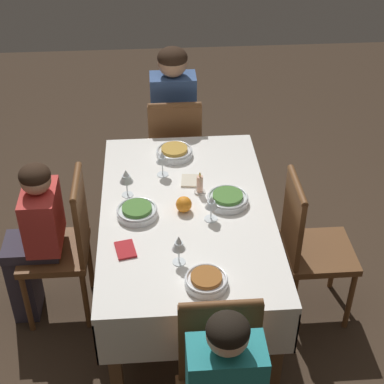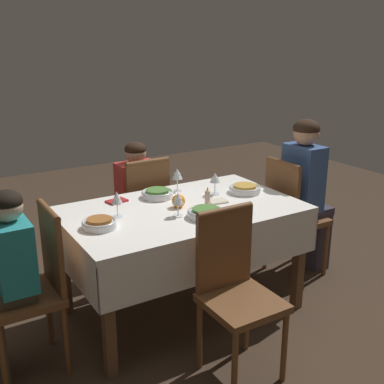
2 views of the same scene
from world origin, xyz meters
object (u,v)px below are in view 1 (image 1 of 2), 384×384
Objects in this scene: chair_north at (309,243)px; wine_glass_west at (162,158)px; bowl_west at (174,152)px; dining_table at (186,223)px; bowl_east at (206,281)px; wine_glass_north at (211,203)px; candle_centerpiece at (200,186)px; person_child_red at (34,236)px; chair_south at (65,242)px; napkin_red_folded at (190,181)px; bowl_north at (228,199)px; orange_fruit at (184,204)px; bowl_south at (137,211)px; person_adult_denim at (173,117)px; chair_west at (175,150)px; napkin_spare_side at (125,250)px; wine_glass_south at (126,177)px; wine_glass_east at (179,244)px.

chair_north reaches higher than wine_glass_west.
bowl_west is 1.42× the size of wine_glass_west.
bowl_east is (0.57, 0.05, 0.12)m from dining_table.
wine_glass_north is at bearing 14.15° from bowl_west.
person_child_red is at bearing -84.00° from candle_centerpiece.
chair_south is 0.91× the size of person_child_red.
napkin_red_folded is (-0.32, -0.63, 0.23)m from chair_north.
chair_north is 0.91× the size of person_child_red.
orange_fruit reaches higher than bowl_north.
chair_north is 0.96m from bowl_south.
wine_glass_north is at bearing 96.56° from person_adult_denim.
person_adult_denim is 1.22m from wine_glass_north.
bowl_north is at bearing 53.65° from candle_centerpiece.
candle_centerpiece is 0.18m from orange_fruit.
chair_south is 0.83m from bowl_west.
chair_west is 1.00× the size of chair_north.
bowl_south is 1.48× the size of napkin_spare_side.
person_adult_denim is 5.60× the size of bowl_south.
bowl_south is 0.96× the size of bowl_north.
wine_glass_south is at bearing -101.64° from bowl_north.
bowl_east is at bearing -15.76° from bowl_north.
bowl_south is 0.38m from candle_centerpiece.
wine_glass_south is (0.81, -0.29, 0.34)m from chair_west.
chair_west is at bearing 160.06° from wine_glass_south.
bowl_east is 1.47× the size of candle_centerpiece.
bowl_north is 1.67× the size of candle_centerpiece.
wine_glass_west is at bearing -133.92° from candle_centerpiece.
chair_north reaches higher than wine_glass_north.
chair_west reaches higher than napkin_red_folded.
wine_glass_north reaches higher than bowl_south.
wine_glass_south reaches higher than wine_glass_north.
chair_north reaches higher than bowl_north.
chair_west reaches higher than wine_glass_east.
bowl_east and bowl_south have the same top height.
wine_glass_south is at bearing -90.99° from candle_centerpiece.
wine_glass_west is 0.78× the size of bowl_east.
bowl_east is 0.63m from bowl_north.
napkin_spare_side is at bearing -0.39° from wine_glass_south.
napkin_red_folded is at bearing 14.42° from bowl_west.
wine_glass_west is (0.77, -0.10, 0.16)m from person_adult_denim.
wine_glass_east is at bearing -144.33° from bowl_east.
chair_north is 5.99× the size of wine_glass_west.
wine_glass_east is 0.97× the size of wine_glass_south.
napkin_red_folded is (0.85, 0.05, 0.06)m from person_adult_denim.
wine_glass_south reaches higher than napkin_spare_side.
bowl_south is 2.54× the size of orange_fruit.
person_child_red is 0.84m from orange_fruit.
wine_glass_east is at bearing 88.15° from chair_west.
chair_north is at bearing 115.24° from wine_glass_east.
chair_west is at bearing 90.00° from person_adult_denim.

